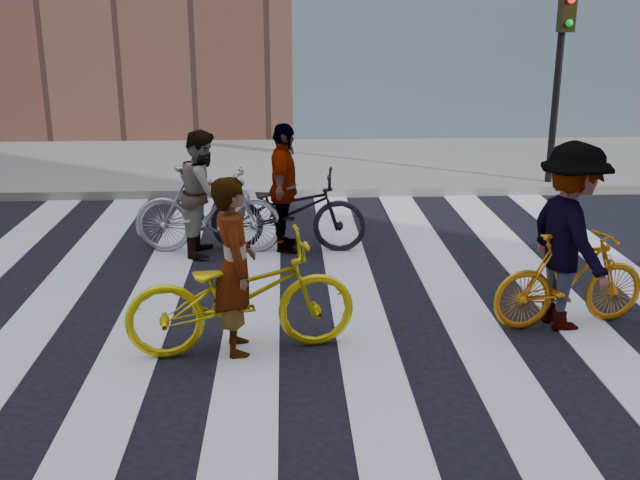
{
  "coord_description": "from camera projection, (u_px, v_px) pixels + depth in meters",
  "views": [
    {
      "loc": [
        -0.2,
        -7.19,
        3.04
      ],
      "look_at": [
        0.16,
        0.3,
        0.72
      ],
      "focal_mm": 42.0,
      "sensor_mm": 36.0,
      "label": 1
    }
  ],
  "objects": [
    {
      "name": "rider_mid",
      "position": [
        204.0,
        193.0,
        9.51
      ],
      "size": [
        0.65,
        0.81,
        1.6
      ],
      "primitive_type": "imported",
      "rotation": [
        0.0,
        0.0,
        1.52
      ],
      "color": "slate",
      "rests_on": "ground"
    },
    {
      "name": "rider_rear",
      "position": [
        284.0,
        188.0,
        9.6
      ],
      "size": [
        0.5,
        1.01,
        1.67
      ],
      "primitive_type": "imported",
      "rotation": [
        0.0,
        0.0,
        1.47
      ],
      "color": "slate",
      "rests_on": "ground"
    },
    {
      "name": "traffic_signal",
      "position": [
        561.0,
        57.0,
        12.37
      ],
      "size": [
        0.22,
        0.42,
        3.33
      ],
      "color": "black",
      "rests_on": "ground"
    },
    {
      "name": "zebra_crosswalk",
      "position": [
        306.0,
        314.0,
        7.77
      ],
      "size": [
        8.25,
        10.0,
        0.01
      ],
      "color": "silver",
      "rests_on": "ground"
    },
    {
      "name": "bike_yellow_left",
      "position": [
        241.0,
        295.0,
        6.8
      ],
      "size": [
        2.18,
        1.04,
        1.1
      ],
      "primitive_type": "imported",
      "rotation": [
        0.0,
        0.0,
        1.73
      ],
      "color": "yellow",
      "rests_on": "ground"
    },
    {
      "name": "bike_yellow_right",
      "position": [
        570.0,
        280.0,
        7.37
      ],
      "size": [
        1.67,
        0.73,
        0.97
      ],
      "primitive_type": "imported",
      "rotation": [
        0.0,
        0.0,
        1.74
      ],
      "color": "orange",
      "rests_on": "ground"
    },
    {
      "name": "sidewalk_far",
      "position": [
        295.0,
        164.0,
        14.9
      ],
      "size": [
        100.0,
        5.0,
        0.15
      ],
      "primitive_type": "cube",
      "color": "gray",
      "rests_on": "ground"
    },
    {
      "name": "ground",
      "position": [
        306.0,
        315.0,
        7.77
      ],
      "size": [
        100.0,
        100.0,
        0.0
      ],
      "primitive_type": "plane",
      "color": "black",
      "rests_on": "ground"
    },
    {
      "name": "rider_left",
      "position": [
        235.0,
        267.0,
        6.72
      ],
      "size": [
        0.48,
        0.66,
        1.65
      ],
      "primitive_type": "imported",
      "rotation": [
        0.0,
        0.0,
        1.73
      ],
      "color": "slate",
      "rests_on": "ground"
    },
    {
      "name": "bike_dark_rear",
      "position": [
        288.0,
        211.0,
        9.69
      ],
      "size": [
        2.09,
        0.91,
        1.06
      ],
      "primitive_type": "imported",
      "rotation": [
        0.0,
        0.0,
        1.47
      ],
      "color": "black",
      "rests_on": "ground"
    },
    {
      "name": "bike_silver_mid",
      "position": [
        209.0,
        210.0,
        9.58
      ],
      "size": [
        1.94,
        0.64,
        1.15
      ],
      "primitive_type": "imported",
      "rotation": [
        0.0,
        0.0,
        1.52
      ],
      "color": "#9A9DA3",
      "rests_on": "ground"
    },
    {
      "name": "rider_right",
      "position": [
        570.0,
        237.0,
        7.24
      ],
      "size": [
        0.88,
        1.3,
        1.85
      ],
      "primitive_type": "imported",
      "rotation": [
        0.0,
        0.0,
        1.74
      ],
      "color": "slate",
      "rests_on": "ground"
    }
  ]
}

